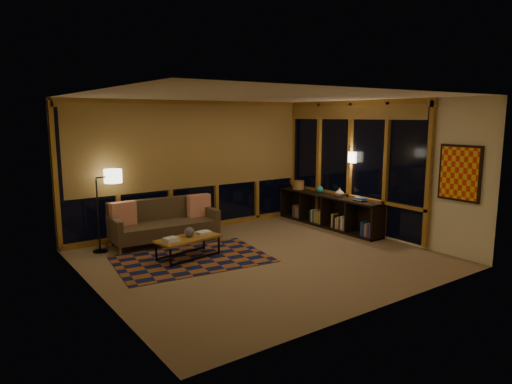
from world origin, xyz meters
TOP-DOWN VIEW (x-y plane):
  - floor at (0.00, 0.00)m, footprint 5.50×5.00m
  - ceiling at (0.00, 0.00)m, footprint 5.50×5.00m
  - walls at (0.00, 0.00)m, footprint 5.51×5.01m
  - window_wall_back at (0.00, 2.43)m, footprint 5.30×0.16m
  - window_wall_right at (2.68, 0.60)m, footprint 0.16×3.70m
  - wall_art at (2.71, -1.85)m, footprint 0.06×0.74m
  - wall_sconce at (2.62, 0.45)m, footprint 0.12×0.18m
  - sofa at (-0.95, 1.84)m, footprint 2.02×0.92m
  - pillow_left at (-1.67, 2.03)m, footprint 0.48×0.18m
  - pillow_right at (-0.16, 1.93)m, footprint 0.47×0.16m
  - area_rug at (-1.00, 0.64)m, footprint 2.67×1.95m
  - coffee_table at (-1.02, 0.73)m, footprint 1.16×0.67m
  - book_stack_a at (-1.37, 0.65)m, footprint 0.28×0.24m
  - book_stack_b at (-0.69, 0.77)m, footprint 0.25×0.20m
  - ceramic_pot at (-0.98, 0.76)m, footprint 0.20×0.20m
  - floor_lamp at (-2.13, 1.98)m, footprint 0.55×0.43m
  - bookshelf at (2.49, 1.00)m, footprint 0.40×2.81m
  - basket at (2.47, 1.95)m, footprint 0.32×0.32m
  - teal_bowl at (2.49, 1.25)m, footprint 0.19×0.19m
  - vase at (2.49, 0.66)m, footprint 0.22×0.22m
  - shelf_book_stack at (2.49, 0.09)m, footprint 0.22×0.26m

SIDE VIEW (x-z plane):
  - floor at x=0.00m, z-range -0.01..0.01m
  - area_rug at x=-1.00m, z-range 0.00..0.01m
  - coffee_table at x=-1.02m, z-range 0.00..0.36m
  - bookshelf at x=2.49m, z-range 0.00..0.70m
  - book_stack_b at x=-0.69m, z-range 0.36..0.41m
  - book_stack_a at x=-1.37m, z-range 0.36..0.43m
  - sofa at x=-0.95m, z-range 0.00..0.81m
  - ceramic_pot at x=-0.98m, z-range 0.36..0.53m
  - pillow_right at x=-0.16m, z-range 0.40..0.87m
  - pillow_left at x=-1.67m, z-range 0.40..0.87m
  - floor_lamp at x=-2.13m, z-range 0.00..1.46m
  - shelf_book_stack at x=2.49m, z-range 0.70..0.77m
  - teal_bowl at x=2.49m, z-range 0.70..0.86m
  - vase at x=2.49m, z-range 0.70..0.90m
  - basket at x=2.47m, z-range 0.70..0.90m
  - walls at x=0.00m, z-range 0.00..2.70m
  - window_wall_back at x=0.00m, z-range 0.05..2.65m
  - window_wall_right at x=2.68m, z-range 0.05..2.65m
  - wall_art at x=2.71m, z-range 0.98..1.92m
  - wall_sconce at x=2.62m, z-range 1.44..1.66m
  - ceiling at x=0.00m, z-range 2.70..2.71m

